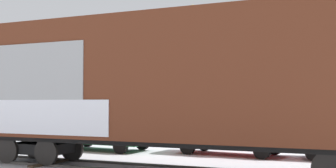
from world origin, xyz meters
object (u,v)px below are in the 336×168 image
object	(u,v)px
parked_car_green	(103,131)
parked_car_red	(228,135)
flagpole	(196,52)
freight_car	(177,80)

from	to	relation	value
parked_car_green	parked_car_red	size ratio (longest dim) A/B	0.98
flagpole	parked_car_red	size ratio (longest dim) A/B	1.67
freight_car	parked_car_green	size ratio (longest dim) A/B	3.33
freight_car	parked_car_green	distance (m)	7.24
freight_car	parked_car_red	distance (m)	5.36
freight_car	flagpole	world-z (taller)	flagpole
parked_car_green	parked_car_red	distance (m)	5.69
freight_car	flagpole	distance (m)	13.41
parked_car_red	freight_car	bearing A→B (deg)	-96.46
parked_car_green	freight_car	bearing A→B (deg)	-42.54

